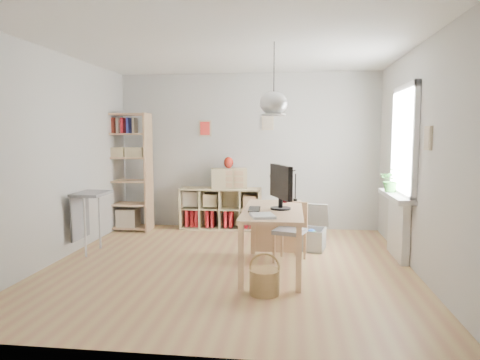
# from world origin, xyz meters

# --- Properties ---
(ground) EXTENTS (4.50, 4.50, 0.00)m
(ground) POSITION_xyz_m (0.00, 0.00, 0.00)
(ground) COLOR tan
(ground) RESTS_ON ground
(room_shell) EXTENTS (4.50, 4.50, 4.50)m
(room_shell) POSITION_xyz_m (0.55, -0.15, 2.00)
(room_shell) COLOR silver
(room_shell) RESTS_ON ground
(window_unit) EXTENTS (0.07, 1.16, 1.46)m
(window_unit) POSITION_xyz_m (2.23, 0.60, 1.55)
(window_unit) COLOR white
(window_unit) RESTS_ON ground
(radiator) EXTENTS (0.10, 0.80, 0.80)m
(radiator) POSITION_xyz_m (2.19, 0.60, 0.40)
(radiator) COLOR white
(radiator) RESTS_ON ground
(windowsill) EXTENTS (0.22, 1.20, 0.06)m
(windowsill) POSITION_xyz_m (2.14, 0.60, 0.83)
(windowsill) COLOR white
(windowsill) RESTS_ON radiator
(desk) EXTENTS (0.70, 1.50, 0.75)m
(desk) POSITION_xyz_m (0.55, -0.15, 0.66)
(desk) COLOR #D6AE7B
(desk) RESTS_ON ground
(cube_shelf) EXTENTS (1.40, 0.38, 0.72)m
(cube_shelf) POSITION_xyz_m (-0.47, 2.08, 0.30)
(cube_shelf) COLOR beige
(cube_shelf) RESTS_ON ground
(tall_bookshelf) EXTENTS (0.80, 0.38, 2.00)m
(tall_bookshelf) POSITION_xyz_m (-2.04, 1.80, 1.09)
(tall_bookshelf) COLOR #D6AE7B
(tall_bookshelf) RESTS_ON ground
(side_table) EXTENTS (0.40, 0.55, 0.85)m
(side_table) POSITION_xyz_m (-2.04, 0.35, 0.67)
(side_table) COLOR gray
(side_table) RESTS_ON ground
(chair) EXTENTS (0.47, 0.47, 0.76)m
(chair) POSITION_xyz_m (0.77, 0.31, 0.43)
(chair) COLOR gray
(chair) RESTS_ON ground
(wicker_basket) EXTENTS (0.32, 0.31, 0.43)m
(wicker_basket) POSITION_xyz_m (0.50, -0.93, 0.14)
(wicker_basket) COLOR #AC864D
(wicker_basket) RESTS_ON ground
(storage_chest) EXTENTS (0.72, 0.78, 0.62)m
(storage_chest) POSITION_xyz_m (0.97, 0.95, 0.20)
(storage_chest) COLOR silver
(storage_chest) RESTS_ON ground
(monitor) EXTENTS (0.28, 0.58, 0.53)m
(monitor) POSITION_xyz_m (0.64, -0.13, 1.05)
(monitor) COLOR black
(monitor) RESTS_ON desk
(keyboard) EXTENTS (0.15, 0.36, 0.02)m
(keyboard) POSITION_xyz_m (0.33, -0.22, 0.76)
(keyboard) COLOR black
(keyboard) RESTS_ON desk
(task_lamp) EXTENTS (0.37, 0.14, 0.39)m
(task_lamp) POSITION_xyz_m (0.64, 0.47, 1.02)
(task_lamp) COLOR black
(task_lamp) RESTS_ON desk
(yarn_ball) EXTENTS (0.15, 0.15, 0.15)m
(yarn_ball) POSITION_xyz_m (0.68, 0.35, 0.83)
(yarn_ball) COLOR #440911
(yarn_ball) RESTS_ON desk
(paper_tray) EXTENTS (0.31, 0.36, 0.03)m
(paper_tray) POSITION_xyz_m (0.46, -0.65, 0.77)
(paper_tray) COLOR white
(paper_tray) RESTS_ON desk
(drawer_chest) EXTENTS (0.65, 0.39, 0.35)m
(drawer_chest) POSITION_xyz_m (-0.30, 2.04, 0.89)
(drawer_chest) COLOR beige
(drawer_chest) RESTS_ON cube_shelf
(red_vase) EXTENTS (0.16, 0.16, 0.20)m
(red_vase) POSITION_xyz_m (-0.31, 2.04, 1.16)
(red_vase) COLOR maroon
(red_vase) RESTS_ON drawer_chest
(potted_plant) EXTENTS (0.32, 0.28, 0.33)m
(potted_plant) POSITION_xyz_m (2.12, 0.79, 1.02)
(potted_plant) COLOR #30722A
(potted_plant) RESTS_ON windowsill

